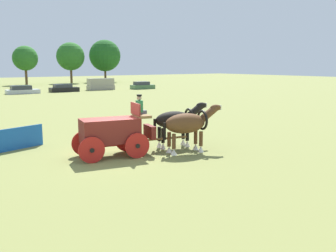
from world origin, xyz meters
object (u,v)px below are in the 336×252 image
object	(u,v)px
parked_vehicle_d	(22,90)
parked_vehicle_e	(64,88)
draft_horse_near	(176,121)
parked_vehicle_f	(101,84)
parked_vehicle_g	(142,86)
draft_horse_off	(188,124)
show_wagon	(113,131)

from	to	relation	value
parked_vehicle_d	parked_vehicle_e	distance (m)	6.10
draft_horse_near	parked_vehicle_f	distance (m)	44.16
parked_vehicle_e	parked_vehicle_g	size ratio (longest dim) A/B	1.07
draft_horse_near	parked_vehicle_g	distance (m)	45.03
draft_horse_near	parked_vehicle_d	xyz separation A→B (m)	(2.70, 40.46, -0.84)
parked_vehicle_g	draft_horse_off	bearing A→B (deg)	-118.81
parked_vehicle_d	show_wagon	bearing A→B (deg)	-98.79
draft_horse_near	draft_horse_off	bearing A→B (deg)	-101.56
draft_horse_near	draft_horse_off	world-z (taller)	draft_horse_off
parked_vehicle_d	parked_vehicle_g	xyz separation A→B (m)	(19.33, -1.21, 0.04)
show_wagon	draft_horse_near	distance (m)	3.56
parked_vehicle_g	parked_vehicle_f	bearing A→B (deg)	162.23
parked_vehicle_f	parked_vehicle_e	bearing A→B (deg)	-172.38
show_wagon	draft_horse_near	world-z (taller)	show_wagon
draft_horse_near	draft_horse_off	xyz separation A→B (m)	(-0.26, -1.27, 0.02)
show_wagon	parked_vehicle_d	world-z (taller)	show_wagon
parked_vehicle_f	parked_vehicle_g	size ratio (longest dim) A/B	1.08
draft_horse_off	parked_vehicle_e	bearing A→B (deg)	77.77
show_wagon	parked_vehicle_f	world-z (taller)	show_wagon
show_wagon	draft_horse_off	size ratio (longest dim) A/B	1.80
draft_horse_near	parked_vehicle_e	bearing A→B (deg)	77.74
parked_vehicle_f	draft_horse_near	bearing A→B (deg)	-110.35
parked_vehicle_f	draft_horse_off	bearing A→B (deg)	-110.10
draft_horse_off	parked_vehicle_d	bearing A→B (deg)	85.94
parked_vehicle_e	parked_vehicle_f	bearing A→B (deg)	7.62
parked_vehicle_d	parked_vehicle_e	world-z (taller)	parked_vehicle_e
parked_vehicle_d	parked_vehicle_g	size ratio (longest dim) A/B	1.13
parked_vehicle_g	parked_vehicle_d	bearing A→B (deg)	176.43
parked_vehicle_d	parked_vehicle_f	distance (m)	12.70
draft_horse_near	parked_vehicle_e	distance (m)	41.47
parked_vehicle_f	parked_vehicle_g	distance (m)	7.02
show_wagon	draft_horse_off	xyz separation A→B (m)	(3.30, -1.29, 0.19)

